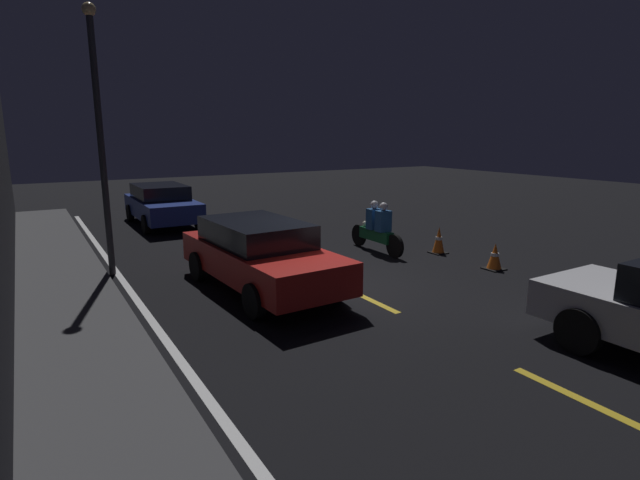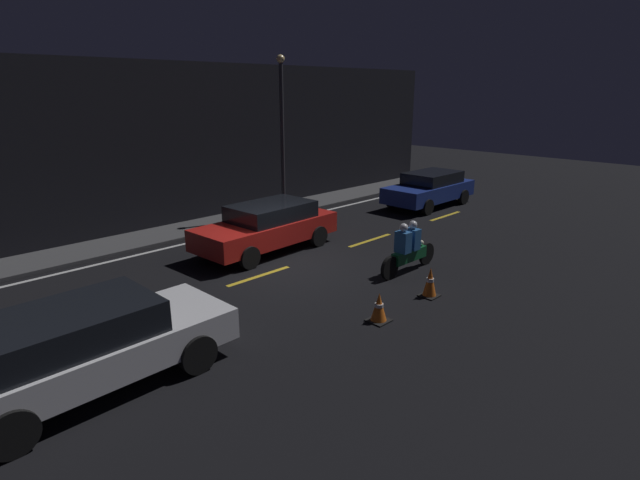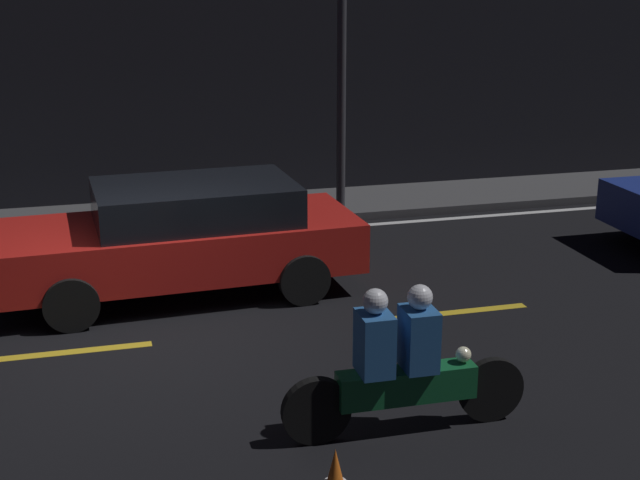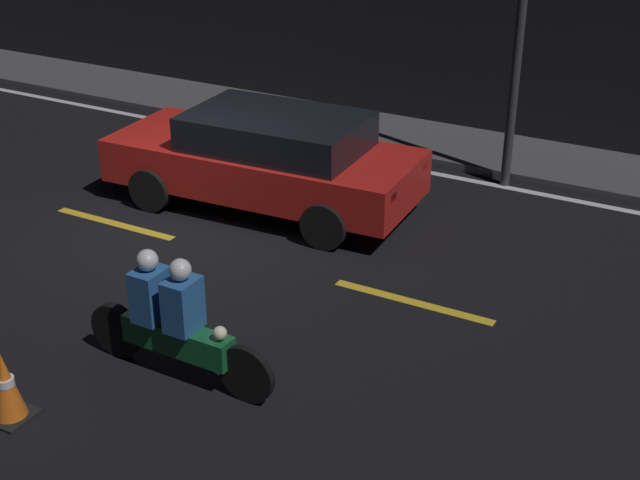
# 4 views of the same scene
# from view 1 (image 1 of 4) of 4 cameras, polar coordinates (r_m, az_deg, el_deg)

# --- Properties ---
(ground_plane) EXTENTS (56.00, 56.00, 0.00)m
(ground_plane) POSITION_cam_1_polar(r_m,az_deg,el_deg) (10.62, 2.04, -5.12)
(ground_plane) COLOR black
(raised_curb) EXTENTS (28.00, 1.75, 0.14)m
(raised_curb) POSITION_cam_1_polar(r_m,az_deg,el_deg) (9.06, -25.91, -9.00)
(raised_curb) COLOR #424244
(raised_curb) RESTS_ON ground
(lane_dash_b) EXTENTS (2.00, 0.14, 0.01)m
(lane_dash_b) POSITION_cam_1_polar(r_m,az_deg,el_deg) (7.03, 28.24, -16.02)
(lane_dash_b) COLOR gold
(lane_dash_b) RESTS_ON ground
(lane_dash_c) EXTENTS (2.00, 0.14, 0.01)m
(lane_dash_c) POSITION_cam_1_polar(r_m,az_deg,el_deg) (9.83, 5.23, -6.57)
(lane_dash_c) COLOR gold
(lane_dash_c) RESTS_ON ground
(lane_dash_d) EXTENTS (2.00, 0.14, 0.01)m
(lane_dash_d) POSITION_cam_1_polar(r_m,az_deg,el_deg) (13.58, -5.99, -1.31)
(lane_dash_d) COLOR gold
(lane_dash_d) RESTS_ON ground
(lane_dash_e) EXTENTS (2.00, 0.14, 0.01)m
(lane_dash_e) POSITION_cam_1_polar(r_m,az_deg,el_deg) (17.69, -12.15, 1.63)
(lane_dash_e) COLOR gold
(lane_dash_e) RESTS_ON ground
(lane_solid_kerb) EXTENTS (25.20, 0.14, 0.01)m
(lane_solid_kerb) POSITION_cam_1_polar(r_m,az_deg,el_deg) (9.22, -18.84, -8.49)
(lane_solid_kerb) COLOR silver
(lane_solid_kerb) RESTS_ON ground
(taxi_red) EXTENTS (4.51, 2.04, 1.41)m
(taxi_red) POSITION_cam_1_polar(r_m,az_deg,el_deg) (10.19, -6.89, -1.53)
(taxi_red) COLOR red
(taxi_red) RESTS_ON ground
(sedan_blue) EXTENTS (4.30, 1.89, 1.39)m
(sedan_blue) POSITION_cam_1_polar(r_m,az_deg,el_deg) (18.19, -17.65, 3.98)
(sedan_blue) COLOR navy
(sedan_blue) RESTS_ON ground
(motorcycle) EXTENTS (2.24, 0.37, 1.38)m
(motorcycle) POSITION_cam_1_polar(r_m,az_deg,el_deg) (13.43, 6.60, 1.32)
(motorcycle) COLOR black
(motorcycle) RESTS_ON ground
(traffic_cone_near) EXTENTS (0.44, 0.44, 0.63)m
(traffic_cone_near) POSITION_cam_1_polar(r_m,az_deg,el_deg) (12.39, 19.35, -1.81)
(traffic_cone_near) COLOR black
(traffic_cone_near) RESTS_ON ground
(traffic_cone_mid) EXTENTS (0.41, 0.41, 0.71)m
(traffic_cone_mid) POSITION_cam_1_polar(r_m,az_deg,el_deg) (13.63, 13.42, -0.05)
(traffic_cone_mid) COLOR black
(traffic_cone_mid) RESTS_ON ground
(street_lamp) EXTENTS (0.28, 0.28, 5.76)m
(street_lamp) POSITION_cam_1_polar(r_m,az_deg,el_deg) (11.92, -23.88, 11.55)
(street_lamp) COLOR #333338
(street_lamp) RESTS_ON ground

